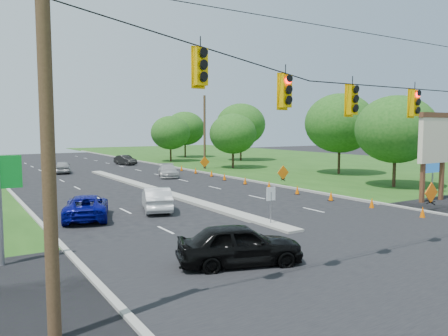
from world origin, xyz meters
TOP-DOWN VIEW (x-y plane):
  - ground at (0.00, 0.00)m, footprint 160.00×160.00m
  - grass_right at (30.00, 20.00)m, footprint 40.00×160.00m
  - cross_street at (0.00, 0.00)m, footprint 160.00×14.00m
  - curb_left at (-10.10, 30.00)m, footprint 0.25×110.00m
  - curb_right at (10.10, 30.00)m, footprint 0.25×110.00m
  - median at (0.00, 21.00)m, footprint 1.00×34.00m
  - median_sign at (0.00, 6.00)m, footprint 0.55×0.06m
  - signal_span at (-0.05, -1.00)m, footprint 25.60×0.32m
  - utility_pole_far_right at (12.50, 35.00)m, footprint 0.28×0.28m
  - pylon_sign at (14.31, 6.20)m, footprint 5.90×2.30m
  - cone_0 at (8.47, 3.00)m, footprint 0.32×0.32m
  - cone_1 at (8.47, 6.50)m, footprint 0.32×0.32m
  - cone_2 at (8.47, 10.00)m, footprint 0.32×0.32m
  - cone_3 at (8.47, 13.50)m, footprint 0.32×0.32m
  - cone_4 at (8.47, 17.00)m, footprint 0.32×0.32m
  - cone_5 at (8.47, 20.50)m, footprint 0.32×0.32m
  - cone_6 at (8.47, 24.00)m, footprint 0.32×0.32m
  - cone_7 at (9.07, 27.50)m, footprint 0.32×0.32m
  - cone_8 at (9.07, 31.00)m, footprint 0.32×0.32m
  - cone_9 at (9.07, 34.50)m, footprint 0.32×0.32m
  - cone_10 at (9.07, 38.00)m, footprint 0.32×0.32m
  - work_sign_0 at (10.80, 4.00)m, footprint 1.27×0.58m
  - work_sign_1 at (10.80, 18.00)m, footprint 1.27×0.58m
  - work_sign_2 at (10.80, 32.00)m, footprint 1.27×0.58m
  - tree_7 at (18.00, 12.00)m, footprint 6.72×6.72m
  - tree_8 at (22.00, 22.00)m, footprint 7.56×7.56m
  - tree_9 at (16.00, 34.00)m, footprint 5.88×5.88m
  - tree_10 at (24.00, 44.00)m, footprint 7.56×7.56m
  - tree_11 at (20.00, 55.00)m, footprint 6.72×6.72m
  - tree_12 at (14.00, 48.00)m, footprint 5.88×5.88m
  - black_sedan at (-4.99, 1.49)m, footprint 5.00×3.22m
  - white_sedan at (-3.32, 13.10)m, footprint 2.83×4.69m
  - blue_pickup at (-7.61, 12.95)m, footprint 3.67×5.40m
  - silver_car_far at (5.05, 29.56)m, footprint 3.28×4.92m
  - silver_car_oncoming at (-3.38, 39.33)m, footprint 2.38×4.26m
  - dark_car_receding at (6.36, 46.36)m, footprint 2.18×4.21m

SIDE VIEW (x-z plane):
  - ground at x=0.00m, z-range 0.00..0.00m
  - grass_right at x=30.00m, z-range -0.03..0.03m
  - cross_street at x=0.00m, z-range -0.01..0.01m
  - curb_left at x=-10.10m, z-range -0.08..0.08m
  - curb_right at x=10.10m, z-range -0.08..0.08m
  - median at x=0.00m, z-range -0.09..0.09m
  - cone_0 at x=8.47m, z-range 0.00..0.70m
  - cone_1 at x=8.47m, z-range 0.00..0.70m
  - cone_2 at x=8.47m, z-range 0.00..0.70m
  - cone_3 at x=8.47m, z-range 0.00..0.70m
  - cone_4 at x=8.47m, z-range 0.00..0.70m
  - cone_5 at x=8.47m, z-range 0.00..0.70m
  - cone_6 at x=8.47m, z-range 0.00..0.70m
  - cone_7 at x=9.07m, z-range 0.00..0.70m
  - cone_8 at x=9.07m, z-range 0.00..0.70m
  - cone_9 at x=9.07m, z-range 0.00..0.70m
  - cone_10 at x=9.07m, z-range 0.00..0.70m
  - dark_car_receding at x=6.36m, z-range 0.00..1.32m
  - silver_car_far at x=5.05m, z-range 0.00..1.32m
  - silver_car_oncoming at x=-3.38m, z-range 0.00..1.37m
  - blue_pickup at x=-7.61m, z-range 0.00..1.37m
  - white_sedan at x=-3.32m, z-range 0.00..1.46m
  - black_sedan at x=-4.99m, z-range 0.00..1.58m
  - work_sign_0 at x=10.80m, z-range 0.41..1.78m
  - work_sign_1 at x=10.80m, z-range 0.41..1.78m
  - work_sign_2 at x=10.80m, z-range 0.41..1.78m
  - median_sign at x=0.00m, z-range 0.44..2.49m
  - pylon_sign at x=14.31m, z-range 0.94..7.06m
  - tree_9 at x=16.00m, z-range 0.91..7.77m
  - tree_12 at x=14.00m, z-range 0.91..7.77m
  - utility_pole_far_right at x=12.50m, z-range 0.00..9.00m
  - tree_7 at x=18.00m, z-range 1.04..8.88m
  - tree_11 at x=20.00m, z-range 1.04..8.88m
  - signal_span at x=-0.05m, z-range 0.47..9.47m
  - tree_8 at x=22.00m, z-range 1.17..9.99m
  - tree_10 at x=24.00m, z-range 1.17..9.99m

